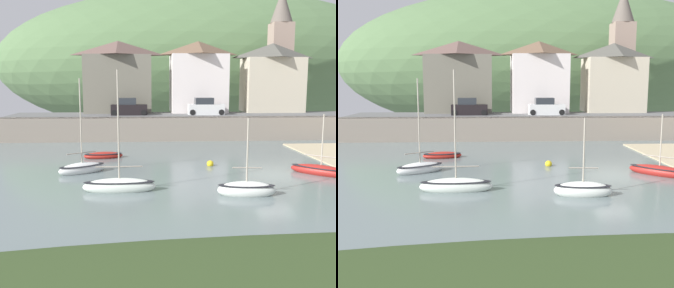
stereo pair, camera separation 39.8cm
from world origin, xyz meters
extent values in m
cube|color=slate|center=(0.00, 0.00, -0.03)|extent=(48.00, 40.00, 0.06)
cube|color=gray|center=(0.00, 17.00, 1.20)|extent=(48.00, 2.40, 2.40)
cube|color=#606060|center=(0.00, 20.70, 2.35)|extent=(48.00, 9.00, 0.10)
ellipsoid|color=#547447|center=(3.33, 55.20, 9.64)|extent=(80.00, 44.00, 27.55)
cube|color=slate|center=(-11.76, 25.20, 5.89)|extent=(8.04, 5.36, 6.97)
pyramid|color=brown|center=(-11.76, 25.20, 10.24)|extent=(8.34, 5.66, 1.73)
cube|color=silver|center=(-1.86, 25.20, 5.93)|extent=(6.78, 5.79, 7.05)
pyramid|color=brown|center=(-1.86, 25.20, 10.29)|extent=(7.08, 6.09, 1.67)
cube|color=beige|center=(7.57, 25.20, 5.75)|extent=(7.13, 4.96, 6.71)
pyramid|color=#515048|center=(7.57, 25.20, 10.02)|extent=(7.43, 5.26, 1.83)
cube|color=gray|center=(9.85, 29.20, 8.18)|extent=(2.80, 2.80, 11.56)
cone|color=#665B51|center=(9.85, 29.20, 16.22)|extent=(3.00, 3.00, 4.52)
ellipsoid|color=white|center=(-3.17, -4.61, 0.27)|extent=(3.23, 1.35, 1.00)
ellipsoid|color=black|center=(-3.17, -4.61, 0.55)|extent=(3.16, 1.33, 0.12)
cylinder|color=#B2A893|center=(-3.17, -4.61, 2.49)|extent=(0.09, 0.09, 3.43)
cylinder|color=gray|center=(-3.17, -4.61, 1.52)|extent=(1.57, 0.20, 0.07)
ellipsoid|color=white|center=(-12.89, 1.53, 0.25)|extent=(3.42, 2.74, 0.91)
ellipsoid|color=black|center=(-12.89, 1.53, 0.50)|extent=(3.35, 2.68, 0.12)
cylinder|color=#B2A893|center=(-12.89, 1.53, 3.52)|extent=(0.09, 0.09, 5.62)
cylinder|color=gray|center=(-12.89, 1.53, 1.37)|extent=(1.81, 1.18, 0.07)
ellipsoid|color=white|center=(-10.10, -3.39, 0.27)|extent=(4.12, 1.16, 0.97)
ellipsoid|color=black|center=(-10.10, -3.39, 0.54)|extent=(4.04, 1.13, 0.12)
cylinder|color=#B2A893|center=(-10.10, -3.39, 3.75)|extent=(0.09, 0.09, 5.99)
cylinder|color=gray|center=(-10.10, -3.39, 1.41)|extent=(2.61, 0.13, 0.07)
ellipsoid|color=maroon|center=(3.05, 0.01, 0.23)|extent=(3.80, 3.66, 0.83)
ellipsoid|color=black|center=(3.05, 0.01, 0.45)|extent=(3.72, 3.59, 0.12)
cylinder|color=#B2A893|center=(3.05, 0.01, 2.33)|extent=(0.09, 0.09, 3.38)
cylinder|color=gray|center=(3.05, 0.01, 1.23)|extent=(1.75, 1.65, 0.07)
ellipsoid|color=#A6221A|center=(-12.00, 6.99, 0.17)|extent=(3.29, 1.73, 0.62)
ellipsoid|color=black|center=(-12.00, 6.99, 0.34)|extent=(3.22, 1.69, 0.12)
cube|color=black|center=(-10.33, 20.70, 3.00)|extent=(4.11, 1.74, 1.20)
cube|color=#282D33|center=(-10.58, 20.70, 3.95)|extent=(2.11, 1.52, 0.80)
cylinder|color=black|center=(-8.68, 21.50, 2.72)|extent=(0.64, 0.22, 0.64)
cylinder|color=black|center=(-8.68, 19.90, 2.72)|extent=(0.64, 0.22, 0.64)
cylinder|color=black|center=(-11.98, 21.50, 2.72)|extent=(0.64, 0.22, 0.64)
cylinder|color=black|center=(-11.98, 19.90, 2.72)|extent=(0.64, 0.22, 0.64)
cube|color=silver|center=(-1.49, 20.70, 3.00)|extent=(4.11, 1.72, 1.20)
cube|color=#282D33|center=(-1.74, 20.70, 3.95)|extent=(2.11, 1.51, 0.80)
cylinder|color=black|center=(0.16, 21.50, 2.72)|extent=(0.64, 0.22, 0.64)
cylinder|color=black|center=(0.16, 19.90, 2.72)|extent=(0.64, 0.22, 0.64)
cylinder|color=black|center=(-3.14, 21.50, 2.72)|extent=(0.64, 0.22, 0.64)
cylinder|color=black|center=(-3.14, 19.90, 2.72)|extent=(0.64, 0.22, 0.64)
sphere|color=yellow|center=(-3.84, 3.26, 0.15)|extent=(0.50, 0.50, 0.50)
camera|label=1|loc=(-8.70, -25.57, 6.04)|focal=43.16mm
camera|label=2|loc=(-8.31, -25.59, 6.04)|focal=43.16mm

